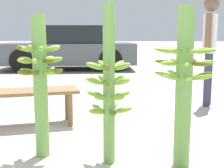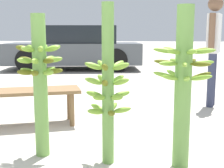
{
  "view_description": "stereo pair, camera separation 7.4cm",
  "coord_description": "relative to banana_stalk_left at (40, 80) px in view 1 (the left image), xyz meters",
  "views": [
    {
      "loc": [
        0.22,
        -2.47,
        1.12
      ],
      "look_at": [
        0.01,
        0.47,
        0.64
      ],
      "focal_mm": 50.0,
      "sensor_mm": 36.0,
      "label": 1
    },
    {
      "loc": [
        0.3,
        -2.47,
        1.12
      ],
      "look_at": [
        0.01,
        0.47,
        0.64
      ],
      "focal_mm": 50.0,
      "sensor_mm": 36.0,
      "label": 2
    }
  ],
  "objects": [
    {
      "name": "ground_plane",
      "position": [
        0.61,
        -0.23,
        -0.71
      ],
      "size": [
        80.0,
        80.0,
        0.0
      ],
      "primitive_type": "plane",
      "color": "#B2AA9E"
    },
    {
      "name": "banana_stalk_left",
      "position": [
        0.0,
        0.0,
        0.0
      ],
      "size": [
        0.41,
        0.42,
        1.29
      ],
      "color": "#6B9E47",
      "rests_on": "ground_plane"
    },
    {
      "name": "banana_stalk_center",
      "position": [
        0.63,
        -0.11,
        -0.03
      ],
      "size": [
        0.41,
        0.41,
        1.37
      ],
      "color": "#6B9E47",
      "rests_on": "ground_plane"
    },
    {
      "name": "banana_stalk_right",
      "position": [
        1.25,
        -0.13,
        0.0
      ],
      "size": [
        0.5,
        0.5,
        1.35
      ],
      "color": "#6B9E47",
      "rests_on": "ground_plane"
    },
    {
      "name": "vendor_person",
      "position": [
        1.98,
        2.19,
        0.3
      ],
      "size": [
        0.29,
        0.56,
        1.66
      ],
      "rotation": [
        0.0,
        0.0,
        1.22
      ],
      "color": "#2D334C",
      "rests_on": "ground_plane"
    },
    {
      "name": "market_bench",
      "position": [
        -0.46,
        0.91,
        -0.33
      ],
      "size": [
        1.32,
        0.82,
        0.45
      ],
      "rotation": [
        0.0,
        0.0,
        0.33
      ],
      "color": "brown",
      "rests_on": "ground_plane"
    },
    {
      "name": "parked_car",
      "position": [
        -1.17,
        6.92,
        -0.05
      ],
      "size": [
        4.29,
        2.31,
        1.34
      ],
      "rotation": [
        0.0,
        0.0,
        1.71
      ],
      "color": "#4C5156",
      "rests_on": "ground_plane"
    }
  ]
}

